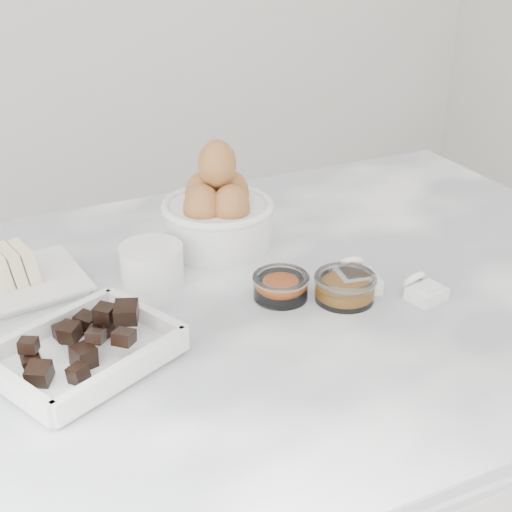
{
  "coord_description": "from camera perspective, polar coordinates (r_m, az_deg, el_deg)",
  "views": [
    {
      "loc": [
        -0.35,
        -0.77,
        1.43
      ],
      "look_at": [
        0.02,
        0.03,
        0.98
      ],
      "focal_mm": 50.0,
      "sensor_mm": 36.0,
      "label": 1
    }
  ],
  "objects": [
    {
      "name": "salt_spoon",
      "position": [
        0.99,
        13.25,
        -2.64
      ],
      "size": [
        0.05,
        0.06,
        0.04
      ],
      "color": "white",
      "rests_on": "marble_slab"
    },
    {
      "name": "marble_slab",
      "position": [
        0.99,
        -0.31,
        -4.05
      ],
      "size": [
        1.2,
        0.8,
        0.04
      ],
      "primitive_type": "cube",
      "color": "white",
      "rests_on": "cabinet"
    },
    {
      "name": "chocolate_dish",
      "position": [
        0.85,
        -13.55,
        -7.16
      ],
      "size": [
        0.24,
        0.22,
        0.05
      ],
      "color": "white",
      "rests_on": "marble_slab"
    },
    {
      "name": "sugar_ramekin",
      "position": [
        1.01,
        -8.35,
        -0.49
      ],
      "size": [
        0.09,
        0.09,
        0.05
      ],
      "color": "white",
      "rests_on": "marble_slab"
    },
    {
      "name": "butter_plate",
      "position": [
        1.03,
        -18.24,
        -1.39
      ],
      "size": [
        0.17,
        0.17,
        0.06
      ],
      "color": "white",
      "rests_on": "marble_slab"
    },
    {
      "name": "honey_bowl",
      "position": [
        0.96,
        7.13,
        -2.46
      ],
      "size": [
        0.08,
        0.08,
        0.04
      ],
      "color": "white",
      "rests_on": "marble_slab"
    },
    {
      "name": "egg_bowl",
      "position": [
        1.09,
        -3.1,
        3.57
      ],
      "size": [
        0.17,
        0.17,
        0.17
      ],
      "color": "white",
      "rests_on": "marble_slab"
    },
    {
      "name": "zest_bowl",
      "position": [
        0.96,
        2.0,
        -2.36
      ],
      "size": [
        0.08,
        0.08,
        0.03
      ],
      "color": "white",
      "rests_on": "marble_slab"
    },
    {
      "name": "vanilla_spoon",
      "position": [
        0.99,
        7.92,
        -1.77
      ],
      "size": [
        0.06,
        0.08,
        0.04
      ],
      "color": "white",
      "rests_on": "marble_slab"
    }
  ]
}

